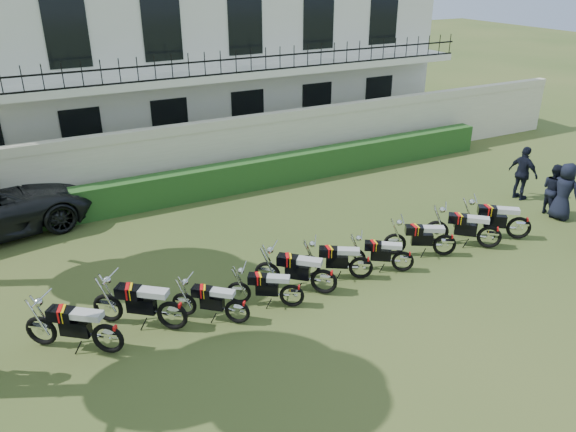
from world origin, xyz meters
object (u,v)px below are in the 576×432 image
object	(u,v)px
motorcycle_9	(520,223)
officer_4	(554,189)
motorcycle_4	(324,276)
motorcycle_6	(403,256)
motorcycle_5	(361,262)
officer_3	(564,191)
motorcycle_3	(292,290)
motorcycle_7	(445,240)
motorcycle_0	(107,331)
officer_5	(523,173)
motorcycle_8	(490,232)
motorcycle_1	(172,309)
motorcycle_2	(237,306)

from	to	relation	value
motorcycle_9	officer_4	world-z (taller)	officer_4
motorcycle_4	motorcycle_6	distance (m)	2.27
motorcycle_4	motorcycle_9	xyz separation A→B (m)	(6.24, -0.07, 0.02)
motorcycle_4	motorcycle_6	size ratio (longest dim) A/B	1.05
motorcycle_5	motorcycle_6	bearing A→B (deg)	-67.88
officer_3	motorcycle_3	bearing A→B (deg)	81.41
motorcycle_6	motorcycle_3	bearing A→B (deg)	127.48
motorcycle_9	officer_3	world-z (taller)	officer_3
motorcycle_7	motorcycle_0	bearing A→B (deg)	120.60
motorcycle_5	motorcycle_7	size ratio (longest dim) A/B	0.96
officer_5	motorcycle_7	bearing A→B (deg)	105.31
motorcycle_9	officer_5	size ratio (longest dim) A/B	0.98
motorcycle_3	officer_3	size ratio (longest dim) A/B	0.87
motorcycle_4	officer_4	distance (m)	8.55
motorcycle_6	motorcycle_8	world-z (taller)	motorcycle_8
officer_4	officer_5	bearing A→B (deg)	7.34
motorcycle_6	officer_3	xyz separation A→B (m)	(6.21, 0.38, 0.44)
motorcycle_8	motorcycle_7	bearing A→B (deg)	122.63
officer_4	motorcycle_6	bearing A→B (deg)	109.01
motorcycle_1	motorcycle_4	bearing A→B (deg)	-55.51
motorcycle_1	officer_3	world-z (taller)	officer_3
motorcycle_9	officer_5	distance (m)	3.18
motorcycle_9	officer_3	xyz separation A→B (m)	(2.24, 0.43, 0.35)
motorcycle_1	officer_4	bearing A→B (deg)	-49.06
motorcycle_9	officer_5	bearing A→B (deg)	-11.51
motorcycle_4	motorcycle_9	distance (m)	6.24
motorcycle_2	officer_4	world-z (taller)	officer_4
motorcycle_0	motorcycle_2	distance (m)	2.65
motorcycle_7	officer_5	distance (m)	5.22
motorcycle_5	motorcycle_7	distance (m)	2.61
motorcycle_5	motorcycle_3	bearing A→B (deg)	130.05
motorcycle_3	motorcycle_6	distance (m)	3.18
motorcycle_6	motorcycle_8	size ratio (longest dim) A/B	0.94
motorcycle_5	officer_4	world-z (taller)	officer_4
motorcycle_2	motorcycle_5	bearing A→B (deg)	-43.59
officer_3	officer_4	bearing A→B (deg)	-16.38
motorcycle_1	motorcycle_8	bearing A→B (deg)	-53.65
motorcycle_1	officer_3	bearing A→B (deg)	-50.86
motorcycle_0	motorcycle_3	distance (m)	3.97
motorcycle_4	motorcycle_5	bearing A→B (deg)	-39.50
motorcycle_5	officer_4	bearing A→B (deg)	-53.96
motorcycle_2	officer_5	xyz separation A→B (m)	(10.85, 2.18, 0.44)
motorcycle_9	officer_3	bearing A→B (deg)	-41.84
motorcycle_2	motorcycle_7	xyz separation A→B (m)	(5.99, 0.30, 0.03)
motorcycle_0	motorcycle_8	world-z (taller)	motorcycle_0
motorcycle_2	motorcycle_4	xyz separation A→B (m)	(2.23, 0.16, 0.06)
motorcycle_3	motorcycle_7	size ratio (longest dim) A/B	0.90
motorcycle_3	motorcycle_5	xyz separation A→B (m)	(2.06, 0.31, 0.02)
motorcycle_3	officer_4	size ratio (longest dim) A/B	0.95
motorcycle_3	officer_4	distance (m)	9.46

